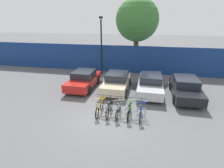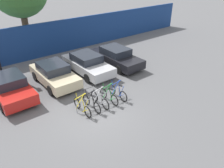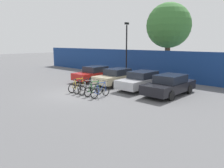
{
  "view_description": "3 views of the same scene",
  "coord_description": "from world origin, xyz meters",
  "px_view_note": "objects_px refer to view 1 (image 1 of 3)",
  "views": [
    {
      "loc": [
        2.14,
        -8.31,
        5.3
      ],
      "look_at": [
        -0.08,
        2.12,
        1.35
      ],
      "focal_mm": 28.0,
      "sensor_mm": 36.0,
      "label": 1
    },
    {
      "loc": [
        -5.13,
        -7.85,
        6.92
      ],
      "look_at": [
        1.98,
        1.13,
        0.63
      ],
      "focal_mm": 35.0,
      "sensor_mm": 36.0,
      "label": 2
    },
    {
      "loc": [
        12.15,
        -9.16,
        3.56
      ],
      "look_at": [
        2.15,
        1.4,
        0.8
      ],
      "focal_mm": 35.0,
      "sensor_mm": 36.0,
      "label": 3
    }
  ],
  "objects_px": {
    "lamp_post": "(101,43)",
    "car_beige": "(117,82)",
    "car_red": "(84,79)",
    "car_silver": "(150,84)",
    "car_black": "(185,87)",
    "bicycle_silver": "(118,110)",
    "bicycle_black": "(109,109)",
    "bicycle_green": "(129,111)",
    "bicycle_yellow": "(100,108)",
    "bike_rack": "(120,107)",
    "bicycle_blue": "(141,112)",
    "tree_behind_hoarding": "(137,20)"
  },
  "relations": [
    {
      "from": "lamp_post",
      "to": "car_beige",
      "type": "bearing_deg",
      "value": -60.19
    },
    {
      "from": "car_red",
      "to": "car_silver",
      "type": "relative_size",
      "value": 0.93
    },
    {
      "from": "lamp_post",
      "to": "car_red",
      "type": "bearing_deg",
      "value": -96.1
    },
    {
      "from": "car_black",
      "to": "car_red",
      "type": "bearing_deg",
      "value": 178.87
    },
    {
      "from": "bicycle_silver",
      "to": "car_silver",
      "type": "distance_m",
      "value": 4.38
    },
    {
      "from": "bicycle_black",
      "to": "bicycle_green",
      "type": "bearing_deg",
      "value": 2.14
    },
    {
      "from": "bicycle_yellow",
      "to": "car_silver",
      "type": "xyz_separation_m",
      "value": [
        2.9,
        3.99,
        0.31
      ]
    },
    {
      "from": "car_red",
      "to": "car_beige",
      "type": "xyz_separation_m",
      "value": [
        2.76,
        0.01,
        -0.0
      ]
    },
    {
      "from": "bicycle_silver",
      "to": "bike_rack",
      "type": "bearing_deg",
      "value": 64.06
    },
    {
      "from": "bicycle_blue",
      "to": "bike_rack",
      "type": "bearing_deg",
      "value": 176.76
    },
    {
      "from": "bike_rack",
      "to": "bicycle_silver",
      "type": "relative_size",
      "value": 1.73
    },
    {
      "from": "bicycle_yellow",
      "to": "bicycle_blue",
      "type": "relative_size",
      "value": 1.0
    },
    {
      "from": "car_red",
      "to": "car_beige",
      "type": "relative_size",
      "value": 1.0
    },
    {
      "from": "bicycle_blue",
      "to": "car_beige",
      "type": "distance_m",
      "value": 4.45
    },
    {
      "from": "bicycle_silver",
      "to": "car_beige",
      "type": "distance_m",
      "value": 4.02
    },
    {
      "from": "car_red",
      "to": "car_black",
      "type": "relative_size",
      "value": 0.91
    },
    {
      "from": "bike_rack",
      "to": "car_beige",
      "type": "relative_size",
      "value": 0.71
    },
    {
      "from": "bicycle_silver",
      "to": "bicycle_yellow",
      "type": "bearing_deg",
      "value": 179.79
    },
    {
      "from": "bicycle_yellow",
      "to": "tree_behind_hoarding",
      "type": "bearing_deg",
      "value": 80.17
    },
    {
      "from": "car_black",
      "to": "lamp_post",
      "type": "relative_size",
      "value": 0.82
    },
    {
      "from": "bicycle_green",
      "to": "lamp_post",
      "type": "bearing_deg",
      "value": 115.69
    },
    {
      "from": "car_silver",
      "to": "lamp_post",
      "type": "relative_size",
      "value": 0.8
    },
    {
      "from": "bicycle_yellow",
      "to": "car_beige",
      "type": "xyz_separation_m",
      "value": [
        0.32,
        3.92,
        0.31
      ]
    },
    {
      "from": "bike_rack",
      "to": "car_silver",
      "type": "relative_size",
      "value": 0.66
    },
    {
      "from": "bicycle_yellow",
      "to": "car_beige",
      "type": "distance_m",
      "value": 3.94
    },
    {
      "from": "bicycle_silver",
      "to": "car_beige",
      "type": "xyz_separation_m",
      "value": [
        -0.82,
        3.92,
        0.31
      ]
    },
    {
      "from": "bicycle_blue",
      "to": "car_red",
      "type": "height_order",
      "value": "car_red"
    },
    {
      "from": "car_red",
      "to": "bicycle_blue",
      "type": "bearing_deg",
      "value": -38.91
    },
    {
      "from": "car_silver",
      "to": "lamp_post",
      "type": "distance_m",
      "value": 6.77
    },
    {
      "from": "car_beige",
      "to": "tree_behind_hoarding",
      "type": "height_order",
      "value": "tree_behind_hoarding"
    },
    {
      "from": "car_silver",
      "to": "car_red",
      "type": "bearing_deg",
      "value": -179.14
    },
    {
      "from": "bicycle_yellow",
      "to": "bicycle_black",
      "type": "bearing_deg",
      "value": -3.65
    },
    {
      "from": "bicycle_black",
      "to": "bicycle_blue",
      "type": "relative_size",
      "value": 1.0
    },
    {
      "from": "lamp_post",
      "to": "bicycle_blue",
      "type": "bearing_deg",
      "value": -61.04
    },
    {
      "from": "car_beige",
      "to": "lamp_post",
      "type": "bearing_deg",
      "value": 119.81
    },
    {
      "from": "car_beige",
      "to": "tree_behind_hoarding",
      "type": "bearing_deg",
      "value": 82.94
    },
    {
      "from": "bicycle_silver",
      "to": "car_red",
      "type": "bearing_deg",
      "value": 132.18
    },
    {
      "from": "bicycle_silver",
      "to": "lamp_post",
      "type": "height_order",
      "value": "lamp_post"
    },
    {
      "from": "bicycle_blue",
      "to": "car_silver",
      "type": "height_order",
      "value": "car_silver"
    },
    {
      "from": "car_black",
      "to": "bike_rack",
      "type": "bearing_deg",
      "value": -139.17
    },
    {
      "from": "tree_behind_hoarding",
      "to": "bicycle_green",
      "type": "bearing_deg",
      "value": -86.85
    },
    {
      "from": "bicycle_black",
      "to": "lamp_post",
      "type": "height_order",
      "value": "lamp_post"
    },
    {
      "from": "bike_rack",
      "to": "lamp_post",
      "type": "xyz_separation_m",
      "value": [
        -3.21,
        7.83,
        2.66
      ]
    },
    {
      "from": "bicycle_yellow",
      "to": "car_red",
      "type": "bearing_deg",
      "value": 118.3
    },
    {
      "from": "car_beige",
      "to": "car_black",
      "type": "relative_size",
      "value": 0.91
    },
    {
      "from": "bicycle_blue",
      "to": "car_silver",
      "type": "xyz_separation_m",
      "value": [
        0.49,
        3.99,
        0.31
      ]
    },
    {
      "from": "bicycle_yellow",
      "to": "lamp_post",
      "type": "relative_size",
      "value": 0.31
    },
    {
      "from": "bicycle_green",
      "to": "lamp_post",
      "type": "relative_size",
      "value": 0.31
    },
    {
      "from": "bicycle_black",
      "to": "car_black",
      "type": "height_order",
      "value": "car_black"
    },
    {
      "from": "bicycle_black",
      "to": "car_beige",
      "type": "height_order",
      "value": "car_beige"
    }
  ]
}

